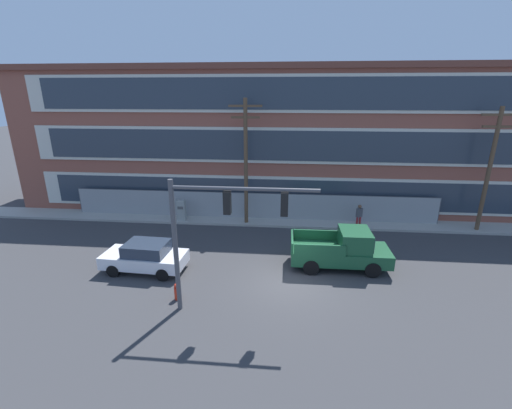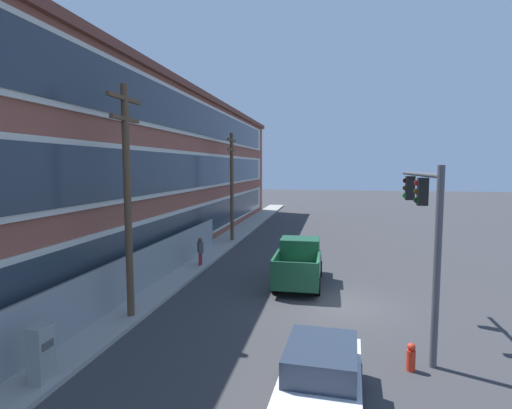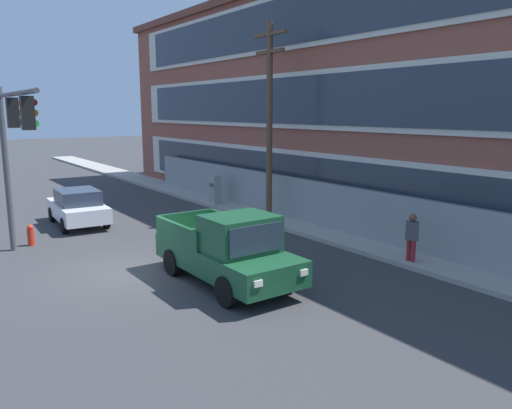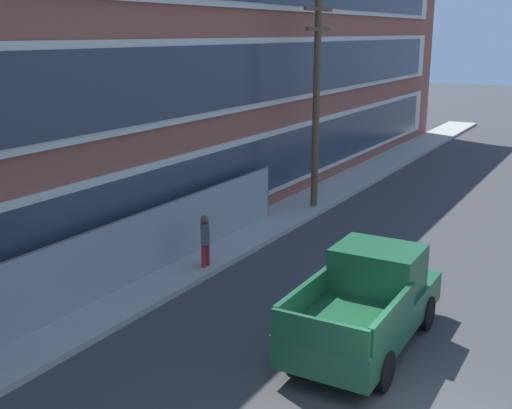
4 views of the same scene
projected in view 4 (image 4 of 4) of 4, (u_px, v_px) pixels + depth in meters
sidewalk_building_side at (71, 326)px, 15.00m from camera, size 80.00×2.03×0.16m
brick_mill_building at (92, 75)px, 21.37m from camera, size 54.76×8.53×10.67m
pickup_truck_dark_green at (368, 303)px, 14.07m from camera, size 5.13×2.16×2.10m
utility_pole_midblock at (316, 96)px, 24.01m from camera, size 2.19×0.26×8.03m
pedestrian_near_cabinet at (205, 239)px, 18.38m from camera, size 0.46×0.43×1.69m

